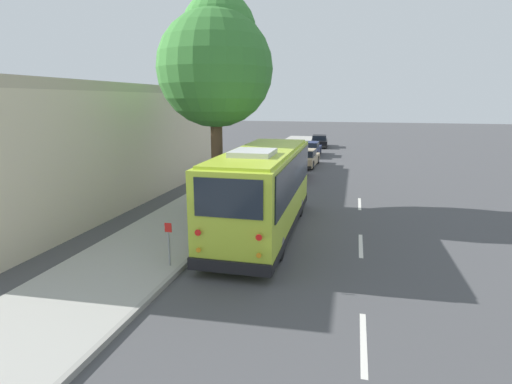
# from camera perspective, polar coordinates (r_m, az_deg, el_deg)

# --- Properties ---
(ground_plane) EXTENTS (160.00, 160.00, 0.00)m
(ground_plane) POSITION_cam_1_polar(r_m,az_deg,el_deg) (16.43, 2.83, -4.94)
(ground_plane) COLOR #474749
(sidewalk_slab) EXTENTS (80.00, 3.64, 0.15)m
(sidewalk_slab) POSITION_cam_1_polar(r_m,az_deg,el_deg) (17.52, -9.67, -3.71)
(sidewalk_slab) COLOR #A3A099
(sidewalk_slab) RESTS_ON ground
(curb_strip) EXTENTS (80.00, 0.14, 0.15)m
(curb_strip) POSITION_cam_1_polar(r_m,az_deg,el_deg) (16.87, -3.75, -4.20)
(curb_strip) COLOR gray
(curb_strip) RESTS_ON ground
(shuttle_bus) EXTENTS (9.08, 2.76, 3.43)m
(shuttle_bus) POSITION_cam_1_polar(r_m,az_deg,el_deg) (15.16, 0.98, 0.74)
(shuttle_bus) COLOR #ADC633
(shuttle_bus) RESTS_ON ground
(parked_sedan_maroon) EXTENTS (4.19, 1.75, 1.27)m
(parked_sedan_maroon) POSITION_cam_1_polar(r_m,az_deg,el_deg) (26.02, 5.01, 3.09)
(parked_sedan_maroon) COLOR maroon
(parked_sedan_maroon) RESTS_ON ground
(parked_sedan_tan) EXTENTS (4.63, 1.86, 1.32)m
(parked_sedan_tan) POSITION_cam_1_polar(r_m,az_deg,el_deg) (31.38, 7.08, 4.80)
(parked_sedan_tan) COLOR tan
(parked_sedan_tan) RESTS_ON ground
(parked_sedan_navy) EXTENTS (4.59, 1.75, 1.28)m
(parked_sedan_navy) POSITION_cam_1_polar(r_m,az_deg,el_deg) (37.36, 7.78, 6.07)
(parked_sedan_navy) COLOR #19234C
(parked_sedan_navy) RESTS_ON ground
(parked_sedan_black) EXTENTS (4.49, 1.97, 1.29)m
(parked_sedan_black) POSITION_cam_1_polar(r_m,az_deg,el_deg) (44.56, 9.02, 7.15)
(parked_sedan_black) COLOR black
(parked_sedan_black) RESTS_ON ground
(street_tree) EXTENTS (5.04, 5.04, 9.51)m
(street_tree) POSITION_cam_1_polar(r_m,az_deg,el_deg) (18.39, -5.74, 18.08)
(street_tree) COLOR brown
(street_tree) RESTS_ON sidewalk_slab
(sign_post_near) EXTENTS (0.06, 0.22, 1.35)m
(sign_post_near) POSITION_cam_1_polar(r_m,az_deg,el_deg) (12.38, -12.33, -7.23)
(sign_post_near) COLOR gray
(sign_post_near) RESTS_ON sidewalk_slab
(sign_post_far) EXTENTS (0.06, 0.06, 1.21)m
(sign_post_far) POSITION_cam_1_polar(r_m,az_deg,el_deg) (13.67, -9.61, -5.56)
(sign_post_far) COLOR gray
(sign_post_far) RESTS_ON sidewalk_slab
(building_backdrop) EXTENTS (22.29, 8.22, 5.82)m
(building_backdrop) POSITION_cam_1_polar(r_m,az_deg,el_deg) (23.60, -23.34, 6.27)
(building_backdrop) COLOR beige
(building_backdrop) RESTS_ON ground
(lane_stripe_behind) EXTENTS (2.40, 0.14, 0.01)m
(lane_stripe_behind) POSITION_cam_1_polar(r_m,az_deg,el_deg) (9.42, 15.11, -20.03)
(lane_stripe_behind) COLOR silver
(lane_stripe_behind) RESTS_ON ground
(lane_stripe_mid) EXTENTS (2.40, 0.14, 0.01)m
(lane_stripe_mid) POSITION_cam_1_polar(r_m,az_deg,el_deg) (14.83, 14.74, -7.39)
(lane_stripe_mid) COLOR silver
(lane_stripe_mid) RESTS_ON ground
(lane_stripe_ahead) EXTENTS (2.40, 0.14, 0.01)m
(lane_stripe_ahead) POSITION_cam_1_polar(r_m,az_deg,el_deg) (20.57, 14.58, -1.64)
(lane_stripe_ahead) COLOR silver
(lane_stripe_ahead) RESTS_ON ground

